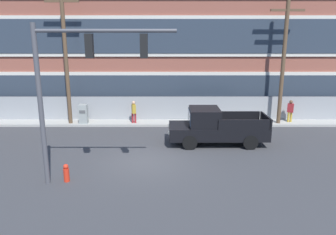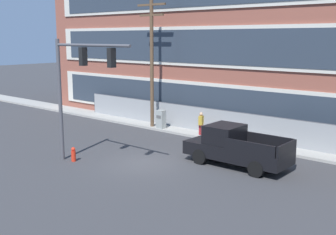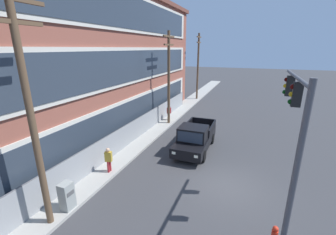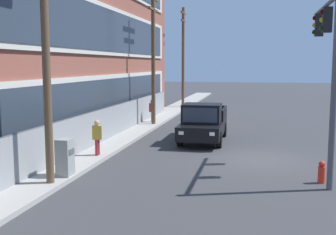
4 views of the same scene
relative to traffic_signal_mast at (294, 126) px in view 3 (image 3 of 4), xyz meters
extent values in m
plane|color=#38383A|center=(2.43, 2.32, -4.58)|extent=(160.00, 160.00, 0.00)
cube|color=#9E9B93|center=(2.43, 9.62, -4.50)|extent=(80.00, 2.03, 0.16)
cube|color=brown|center=(2.52, 16.62, 1.16)|extent=(38.41, 11.96, 11.48)
cube|color=beige|center=(2.52, 10.57, -2.47)|extent=(35.34, 0.10, 2.76)
cube|color=#2D3844|center=(2.52, 10.51, -2.47)|extent=(33.80, 0.06, 2.30)
cube|color=beige|center=(2.52, 10.57, 1.35)|extent=(35.34, 0.10, 2.76)
cube|color=#2D3844|center=(2.52, 10.51, 1.35)|extent=(33.80, 0.06, 2.30)
cube|color=beige|center=(2.52, 10.57, 5.18)|extent=(35.34, 0.10, 2.76)
cube|color=#2D3844|center=(2.52, 10.51, 5.18)|extent=(33.80, 0.06, 2.30)
cube|color=gray|center=(3.97, 10.04, -3.68)|extent=(29.53, 0.04, 1.81)
cylinder|color=#4C4C51|center=(18.73, 10.04, -3.68)|extent=(0.06, 0.06, 1.81)
cylinder|color=#4C4C51|center=(3.97, 10.04, -2.77)|extent=(29.53, 0.05, 0.05)
cylinder|color=#4C4C51|center=(-1.51, 0.00, -1.34)|extent=(0.20, 0.20, 6.48)
cylinder|color=#4C4C51|center=(1.17, 0.00, 1.60)|extent=(5.37, 0.14, 0.14)
cube|color=black|center=(0.55, 0.00, 1.05)|extent=(0.28, 0.32, 0.90)
cylinder|color=#4B0807|center=(0.55, 0.18, 1.33)|extent=(0.04, 0.18, 0.18)
cylinder|color=gold|center=(0.55, 0.18, 1.05)|extent=(0.04, 0.18, 0.18)
cylinder|color=#0A4011|center=(0.55, 0.18, 0.77)|extent=(0.04, 0.18, 0.18)
cube|color=black|center=(2.62, 0.00, 1.05)|extent=(0.28, 0.32, 0.90)
cylinder|color=#4B0807|center=(2.62, 0.18, 1.33)|extent=(0.04, 0.18, 0.18)
cylinder|color=gold|center=(2.62, 0.18, 1.05)|extent=(0.04, 0.18, 0.18)
cylinder|color=#0A4011|center=(2.62, 0.18, 0.77)|extent=(0.04, 0.18, 0.18)
cube|color=black|center=(6.34, 5.11, -3.83)|extent=(5.48, 2.11, 0.70)
cube|color=black|center=(5.57, 5.11, -3.00)|extent=(1.65, 1.92, 0.96)
cube|color=#283342|center=(4.73, 5.11, -3.00)|extent=(0.07, 1.71, 0.72)
cube|color=black|center=(7.58, 4.14, -3.20)|extent=(2.74, 0.13, 0.56)
cube|color=black|center=(7.56, 6.10, -3.20)|extent=(2.74, 0.13, 0.56)
cube|color=black|center=(9.03, 5.13, -3.20)|extent=(0.11, 2.00, 0.56)
cylinder|color=black|center=(4.70, 4.15, -4.18)|extent=(0.80, 0.26, 0.80)
cylinder|color=black|center=(4.69, 6.07, -4.18)|extent=(0.80, 0.26, 0.80)
cylinder|color=black|center=(7.99, 4.16, -4.18)|extent=(0.80, 0.26, 0.80)
cylinder|color=black|center=(7.98, 6.08, -4.18)|extent=(0.80, 0.26, 0.80)
cube|color=white|center=(3.59, 4.37, -3.72)|extent=(0.06, 0.24, 0.16)
cube|color=white|center=(3.58, 5.83, -3.72)|extent=(0.06, 0.24, 0.16)
cylinder|color=brown|center=(-3.15, 9.02, 0.06)|extent=(0.26, 0.26, 9.28)
cube|color=brown|center=(-3.15, 9.02, 3.50)|extent=(2.17, 0.14, 0.14)
cylinder|color=brown|center=(11.09, 9.03, -0.21)|extent=(0.26, 0.26, 8.74)
cube|color=brown|center=(11.09, 9.03, 3.67)|extent=(2.53, 0.14, 0.14)
cube|color=brown|center=(11.09, 9.03, 2.97)|extent=(2.15, 0.14, 0.14)
cylinder|color=brown|center=(22.87, 9.14, 0.02)|extent=(0.26, 0.26, 9.19)
cube|color=brown|center=(22.87, 9.14, 4.11)|extent=(2.10, 0.14, 0.14)
cube|color=brown|center=(22.87, 9.14, 3.41)|extent=(1.79, 0.14, 0.14)
cube|color=#939993|center=(-2.22, 8.93, -3.84)|extent=(0.57, 0.49, 1.47)
cube|color=#515151|center=(-2.22, 8.67, -3.55)|extent=(0.40, 0.02, 0.20)
cylinder|color=#B7932D|center=(11.88, 9.34, -4.15)|extent=(0.14, 0.14, 0.85)
cylinder|color=#B7932D|center=(12.06, 9.34, -4.15)|extent=(0.14, 0.14, 0.85)
cube|color=maroon|center=(11.97, 9.34, -3.43)|extent=(0.46, 0.39, 0.60)
sphere|color=brown|center=(11.97, 9.34, -3.01)|extent=(0.24, 0.24, 0.24)
cylinder|color=maroon|center=(1.11, 9.07, -4.15)|extent=(0.14, 0.14, 0.85)
cylinder|color=maroon|center=(1.29, 9.07, -4.15)|extent=(0.14, 0.14, 0.85)
cube|color=#B7932D|center=(1.20, 9.07, -3.43)|extent=(0.34, 0.45, 0.60)
sphere|color=tan|center=(1.20, 9.07, -3.01)|extent=(0.24, 0.24, 0.24)
sphere|color=red|center=(-0.76, 0.15, -3.91)|extent=(0.22, 0.22, 0.22)
camera|label=1|loc=(3.53, -12.64, 1.46)|focal=35.00mm
camera|label=2|loc=(17.20, -13.16, 1.98)|focal=45.00mm
camera|label=3|loc=(-8.68, 1.50, 2.68)|focal=24.00mm
camera|label=4|loc=(-15.61, 2.38, -0.53)|focal=45.00mm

